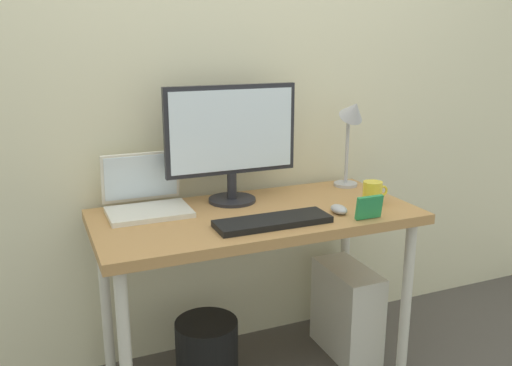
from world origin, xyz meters
name	(u,v)px	position (x,y,z in m)	size (l,w,h in m)	color
back_wall	(224,68)	(0.00, 0.36, 1.30)	(4.40, 0.04, 2.60)	beige
desk	(256,230)	(0.00, 0.00, 0.68)	(1.28, 0.60, 0.75)	#B7844C
monitor	(232,137)	(-0.04, 0.17, 1.03)	(0.56, 0.20, 0.49)	#232328
laptop	(146,197)	(-0.40, 0.19, 0.81)	(0.32, 0.26, 0.23)	silver
desk_lamp	(352,124)	(0.54, 0.17, 1.05)	(0.11, 0.16, 0.42)	#B2B2B7
keyboard	(272,222)	(0.00, -0.16, 0.76)	(0.44, 0.14, 0.02)	black
mouse	(339,209)	(0.30, -0.14, 0.77)	(0.06, 0.09, 0.03)	#B2B2B7
coffee_mug	(373,193)	(0.48, -0.10, 0.80)	(0.12, 0.08, 0.10)	yellow
photo_frame	(369,207)	(0.36, -0.25, 0.80)	(0.11, 0.02, 0.09)	#268C4C
computer_tower	(347,310)	(0.46, 0.02, 0.21)	(0.18, 0.36, 0.42)	silver
wastebasket	(207,354)	(-0.21, 0.02, 0.15)	(0.26, 0.26, 0.30)	black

